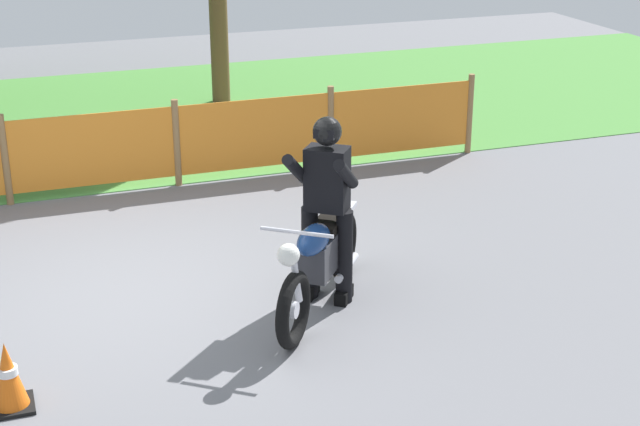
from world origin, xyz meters
name	(u,v)px	position (x,y,z in m)	size (l,w,h in m)	color
ground	(137,292)	(0.00, 0.00, -0.01)	(24.00, 24.00, 0.02)	slate
grass_verge	(68,123)	(0.00, 5.92, 0.01)	(24.00, 6.36, 0.01)	#4C8C3D
barrier_fence	(93,150)	(0.00, 2.74, 0.54)	(9.75, 0.08, 1.05)	olive
motorcycle_lead	(320,260)	(1.46, -0.90, 0.47)	(1.34, 1.71, 0.98)	black
rider_lead	(327,199)	(1.59, -0.72, 0.95)	(0.73, 0.78, 1.69)	black
traffic_cone	(8,376)	(-1.19, -1.64, 0.26)	(0.32, 0.32, 0.53)	black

